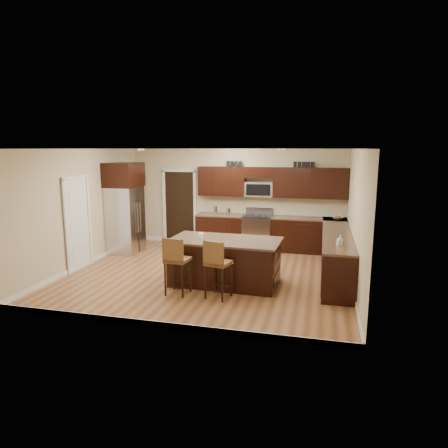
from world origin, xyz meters
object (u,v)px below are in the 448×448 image
(range, at_px, (258,232))
(stool_left, at_px, (176,259))
(stool_mid, at_px, (217,263))
(island, at_px, (225,263))
(refrigerator, at_px, (125,207))

(range, bearing_deg, stool_left, -103.41)
(stool_mid, bearing_deg, stool_left, -165.72)
(island, bearing_deg, stool_mid, -84.16)
(island, height_order, stool_left, stool_left)
(range, xyz_separation_m, stool_mid, (-0.13, -3.82, 0.21))
(stool_mid, height_order, refrigerator, refrigerator)
(range, relative_size, refrigerator, 0.47)
(refrigerator, bearing_deg, stool_left, -47.81)
(range, distance_m, stool_left, 3.93)
(stool_left, bearing_deg, island, 54.84)
(stool_mid, bearing_deg, refrigerator, 154.36)
(range, height_order, island, range)
(stool_left, bearing_deg, stool_mid, 5.63)
(range, height_order, stool_mid, range)
(range, bearing_deg, island, -93.57)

